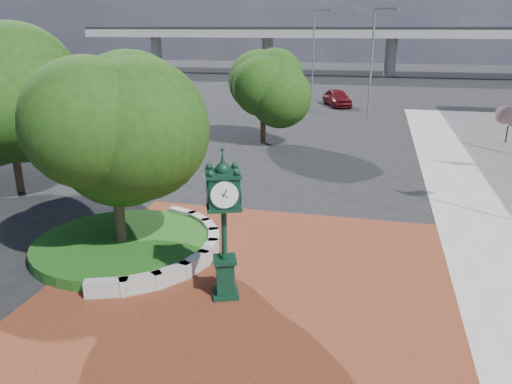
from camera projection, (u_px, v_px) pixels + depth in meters
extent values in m
plane|color=black|center=(261.00, 265.00, 16.48)|extent=(200.00, 200.00, 0.00)
cube|color=maroon|center=(253.00, 279.00, 15.56)|extent=(12.00, 12.00, 0.04)
cube|color=#9E9B93|center=(107.00, 288.00, 14.49)|extent=(1.29, 0.76, 0.54)
cube|color=#9E9B93|center=(141.00, 284.00, 14.73)|extent=(1.20, 1.04, 0.54)
cube|color=#9E9B93|center=(171.00, 276.00, 15.23)|extent=(1.00, 1.22, 0.54)
cube|color=#9E9B93|center=(195.00, 265.00, 15.94)|extent=(0.71, 1.30, 0.54)
cube|color=#9E9B93|center=(209.00, 252.00, 16.80)|extent=(0.35, 1.25, 0.54)
cube|color=#9E9B93|center=(213.00, 241.00, 17.72)|extent=(0.71, 1.30, 0.54)
cube|color=#9E9B93|center=(210.00, 230.00, 18.62)|extent=(1.00, 1.22, 0.54)
cube|color=#9E9B93|center=(199.00, 222.00, 19.42)|extent=(1.20, 1.04, 0.54)
cube|color=#9E9B93|center=(183.00, 216.00, 20.04)|extent=(1.29, 0.76, 0.54)
cylinder|color=#134413|center=(122.00, 245.00, 17.53)|extent=(6.10, 6.10, 0.40)
cube|color=#9E9B93|center=(360.00, 33.00, 79.04)|extent=(90.00, 12.00, 1.20)
cube|color=black|center=(360.00, 28.00, 78.79)|extent=(90.00, 12.00, 0.40)
cylinder|color=#9E9B93|center=(157.00, 54.00, 87.90)|extent=(1.80, 1.80, 6.00)
cylinder|color=#9E9B93|center=(268.00, 55.00, 83.47)|extent=(1.80, 1.80, 6.00)
cylinder|color=#9E9B93|center=(391.00, 57.00, 79.03)|extent=(1.80, 1.80, 6.00)
cylinder|color=#38281C|center=(120.00, 222.00, 17.25)|extent=(0.36, 0.36, 2.17)
sphere|color=#193D10|center=(113.00, 147.00, 16.42)|extent=(5.20, 5.20, 5.20)
cylinder|color=#38281C|center=(17.00, 166.00, 23.60)|extent=(0.36, 0.36, 2.45)
sphere|color=#193D10|center=(8.00, 105.00, 22.68)|extent=(5.60, 5.60, 5.60)
cylinder|color=#38281C|center=(263.00, 129.00, 33.68)|extent=(0.36, 0.36, 1.92)
sphere|color=#193D10|center=(263.00, 95.00, 32.96)|extent=(4.40, 4.40, 4.40)
cube|color=black|center=(226.00, 294.00, 14.57)|extent=(0.96, 0.96, 0.15)
cube|color=black|center=(225.00, 276.00, 14.39)|extent=(0.66, 0.66, 1.02)
cube|color=black|center=(225.00, 260.00, 14.23)|extent=(0.84, 0.84, 0.11)
cylinder|color=black|center=(224.00, 232.00, 13.96)|extent=(0.16, 0.16, 1.57)
cube|color=black|center=(223.00, 190.00, 13.56)|extent=(1.08, 1.08, 0.83)
cylinder|color=white|center=(225.00, 195.00, 13.16)|extent=(0.71, 0.32, 0.74)
cylinder|color=white|center=(222.00, 185.00, 13.97)|extent=(0.71, 0.32, 0.74)
cylinder|color=white|center=(207.00, 190.00, 13.51)|extent=(0.32, 0.71, 0.74)
cylinder|color=white|center=(239.00, 189.00, 13.62)|extent=(0.32, 0.71, 0.74)
sphere|color=black|center=(223.00, 169.00, 13.38)|extent=(0.41, 0.41, 0.41)
cone|color=black|center=(223.00, 158.00, 13.29)|extent=(0.17, 0.17, 0.46)
imported|color=#570C11|center=(337.00, 98.00, 49.39)|extent=(3.58, 5.23, 1.65)
cylinder|color=slate|center=(371.00, 67.00, 40.45)|extent=(0.16, 0.16, 8.85)
cube|color=slate|center=(386.00, 8.00, 38.56)|extent=(1.69, 0.83, 0.12)
cube|color=slate|center=(396.00, 10.00, 38.15)|extent=(0.55, 0.42, 0.15)
cylinder|color=slate|center=(313.00, 55.00, 53.60)|extent=(0.16, 0.16, 9.15)
cube|color=slate|center=(323.00, 10.00, 51.75)|extent=(1.80, 0.63, 0.12)
cube|color=slate|center=(330.00, 11.00, 51.40)|extent=(0.56, 0.38, 0.15)
cylinder|color=#38281C|center=(507.00, 134.00, 33.63)|extent=(0.10, 0.10, 1.20)
sphere|color=#C562A4|center=(509.00, 120.00, 33.31)|extent=(1.20, 1.20, 1.20)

